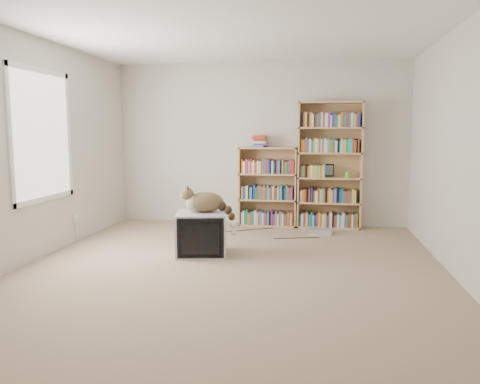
# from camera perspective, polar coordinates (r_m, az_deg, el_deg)

# --- Properties ---
(floor) EXTENTS (4.50, 5.00, 0.01)m
(floor) POSITION_cam_1_polar(r_m,az_deg,el_deg) (5.05, -1.06, -9.24)
(floor) COLOR tan
(floor) RESTS_ON ground
(wall_back) EXTENTS (4.50, 0.02, 2.50)m
(wall_back) POSITION_cam_1_polar(r_m,az_deg,el_deg) (7.31, 2.43, 5.84)
(wall_back) COLOR beige
(wall_back) RESTS_ON floor
(wall_front) EXTENTS (4.50, 0.02, 2.50)m
(wall_front) POSITION_cam_1_polar(r_m,az_deg,el_deg) (2.43, -11.72, 2.69)
(wall_front) COLOR beige
(wall_front) RESTS_ON floor
(wall_left) EXTENTS (0.02, 5.00, 2.50)m
(wall_left) POSITION_cam_1_polar(r_m,az_deg,el_deg) (5.69, -24.07, 4.79)
(wall_left) COLOR beige
(wall_left) RESTS_ON floor
(wall_right) EXTENTS (0.02, 5.00, 2.50)m
(wall_right) POSITION_cam_1_polar(r_m,az_deg,el_deg) (4.96, 25.49, 4.43)
(wall_right) COLOR beige
(wall_right) RESTS_ON floor
(ceiling) EXTENTS (4.50, 5.00, 0.02)m
(ceiling) POSITION_cam_1_polar(r_m,az_deg,el_deg) (4.95, -1.13, 19.69)
(ceiling) COLOR white
(ceiling) RESTS_ON wall_back
(window) EXTENTS (0.02, 1.22, 1.52)m
(window) POSITION_cam_1_polar(r_m,az_deg,el_deg) (5.85, -22.97, 6.36)
(window) COLOR white
(window) RESTS_ON wall_left
(crt_tv) EXTENTS (0.67, 0.62, 0.50)m
(crt_tv) POSITION_cam_1_polar(r_m,az_deg,el_deg) (5.56, -4.72, -5.07)
(crt_tv) COLOR #ADADB0
(crt_tv) RESTS_ON floor
(cat) EXTENTS (0.71, 0.45, 0.52)m
(cat) POSITION_cam_1_polar(r_m,az_deg,el_deg) (5.51, -3.79, -1.59)
(cat) COLOR #352316
(cat) RESTS_ON crt_tv
(bookcase_tall) EXTENTS (0.94, 0.30, 1.88)m
(bookcase_tall) POSITION_cam_1_polar(r_m,az_deg,el_deg) (7.14, 10.85, 2.80)
(bookcase_tall) COLOR tan
(bookcase_tall) RESTS_ON floor
(bookcase_short) EXTENTS (0.88, 0.30, 1.21)m
(bookcase_short) POSITION_cam_1_polar(r_m,az_deg,el_deg) (7.21, 3.41, 0.24)
(bookcase_short) COLOR tan
(bookcase_short) RESTS_ON floor
(book_stack) EXTENTS (0.21, 0.28, 0.18)m
(book_stack) POSITION_cam_1_polar(r_m,az_deg,el_deg) (7.16, 2.42, 6.21)
(book_stack) COLOR #BA3518
(book_stack) RESTS_ON bookcase_short
(green_mug) EXTENTS (0.08, 0.08, 0.09)m
(green_mug) POSITION_cam_1_polar(r_m,az_deg,el_deg) (7.14, 12.98, 2.10)
(green_mug) COLOR #5CBF36
(green_mug) RESTS_ON bookcase_tall
(framed_print) EXTENTS (0.14, 0.05, 0.19)m
(framed_print) POSITION_cam_1_polar(r_m,az_deg,el_deg) (7.23, 10.80, 2.62)
(framed_print) COLOR black
(framed_print) RESTS_ON bookcase_tall
(dvd_player) EXTENTS (0.35, 0.27, 0.08)m
(dvd_player) POSITION_cam_1_polar(r_m,az_deg,el_deg) (6.78, 9.81, -4.71)
(dvd_player) COLOR silver
(dvd_player) RESTS_ON floor
(wall_outlet) EXTENTS (0.01, 0.08, 0.13)m
(wall_outlet) POSITION_cam_1_polar(r_m,az_deg,el_deg) (6.51, -19.46, -3.00)
(wall_outlet) COLOR silver
(wall_outlet) RESTS_ON wall_left
(floor_cables) EXTENTS (1.20, 0.70, 0.01)m
(floor_cables) POSITION_cam_1_polar(r_m,az_deg,el_deg) (6.61, 4.65, -5.24)
(floor_cables) COLOR black
(floor_cables) RESTS_ON floor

